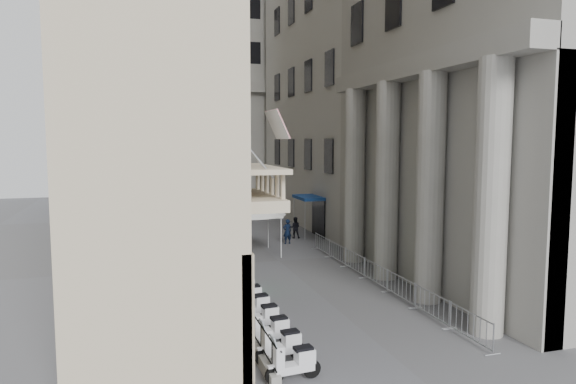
% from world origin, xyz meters
% --- Properties ---
extents(far_building, '(22.00, 10.00, 30.00)m').
position_xyz_m(far_building, '(0.00, 48.00, 15.00)').
color(far_building, '#B1AFA7').
rests_on(far_building, ground).
extents(iron_fence, '(0.30, 28.00, 1.40)m').
position_xyz_m(iron_fence, '(-4.30, 18.00, 0.00)').
color(iron_fence, black).
rests_on(iron_fence, ground).
extents(blue_awning, '(1.60, 3.00, 3.00)m').
position_xyz_m(blue_awning, '(4.15, 26.00, 0.00)').
color(blue_awning, navy).
rests_on(blue_awning, ground).
extents(flag, '(1.00, 1.40, 8.20)m').
position_xyz_m(flag, '(-4.00, 5.00, 0.00)').
color(flag, '#9E0C11').
rests_on(flag, ground).
extents(scooter_0, '(1.45, 0.69, 1.50)m').
position_xyz_m(scooter_0, '(-3.65, 4.44, 0.00)').
color(scooter_0, white).
rests_on(scooter_0, ground).
extents(scooter_1, '(1.45, 0.69, 1.50)m').
position_xyz_m(scooter_1, '(-3.65, 5.79, 0.00)').
color(scooter_1, white).
rests_on(scooter_1, ground).
extents(scooter_2, '(1.45, 0.69, 1.50)m').
position_xyz_m(scooter_2, '(-3.65, 7.15, 0.00)').
color(scooter_2, white).
rests_on(scooter_2, ground).
extents(scooter_3, '(1.45, 0.69, 1.50)m').
position_xyz_m(scooter_3, '(-3.65, 8.50, 0.00)').
color(scooter_3, white).
rests_on(scooter_3, ground).
extents(scooter_4, '(1.45, 0.69, 1.50)m').
position_xyz_m(scooter_4, '(-3.65, 9.85, 0.00)').
color(scooter_4, white).
rests_on(scooter_4, ground).
extents(scooter_5, '(1.45, 0.69, 1.50)m').
position_xyz_m(scooter_5, '(-3.65, 11.21, 0.00)').
color(scooter_5, white).
rests_on(scooter_5, ground).
extents(scooter_6, '(1.45, 0.69, 1.50)m').
position_xyz_m(scooter_6, '(-3.65, 12.56, 0.00)').
color(scooter_6, white).
rests_on(scooter_6, ground).
extents(scooter_7, '(1.45, 0.69, 1.50)m').
position_xyz_m(scooter_7, '(-3.65, 13.92, 0.00)').
color(scooter_7, white).
rests_on(scooter_7, ground).
extents(scooter_8, '(1.45, 0.69, 1.50)m').
position_xyz_m(scooter_8, '(-3.65, 15.27, 0.00)').
color(scooter_8, white).
rests_on(scooter_8, ground).
extents(scooter_9, '(1.45, 0.69, 1.50)m').
position_xyz_m(scooter_9, '(-3.65, 16.62, 0.00)').
color(scooter_9, white).
rests_on(scooter_9, ground).
extents(scooter_10, '(1.45, 0.69, 1.50)m').
position_xyz_m(scooter_10, '(-3.65, 17.98, 0.00)').
color(scooter_10, white).
rests_on(scooter_10, ground).
extents(scooter_11, '(1.45, 0.69, 1.50)m').
position_xyz_m(scooter_11, '(-3.65, 19.33, 0.00)').
color(scooter_11, white).
rests_on(scooter_11, ground).
extents(scooter_12, '(1.45, 0.69, 1.50)m').
position_xyz_m(scooter_12, '(-3.65, 20.68, 0.00)').
color(scooter_12, white).
rests_on(scooter_12, ground).
extents(barrier_0, '(0.60, 2.40, 1.10)m').
position_xyz_m(barrier_0, '(3.20, 5.49, 0.00)').
color(barrier_0, '#AEB0B6').
rests_on(barrier_0, ground).
extents(barrier_1, '(0.60, 2.40, 1.10)m').
position_xyz_m(barrier_1, '(3.20, 7.99, 0.00)').
color(barrier_1, '#AEB0B6').
rests_on(barrier_1, ground).
extents(barrier_2, '(0.60, 2.40, 1.10)m').
position_xyz_m(barrier_2, '(3.20, 10.49, 0.00)').
color(barrier_2, '#AEB0B6').
rests_on(barrier_2, ground).
extents(barrier_3, '(0.60, 2.40, 1.10)m').
position_xyz_m(barrier_3, '(3.20, 12.99, 0.00)').
color(barrier_3, '#AEB0B6').
rests_on(barrier_3, ground).
extents(barrier_4, '(0.60, 2.40, 1.10)m').
position_xyz_m(barrier_4, '(3.20, 15.49, 0.00)').
color(barrier_4, '#AEB0B6').
rests_on(barrier_4, ground).
extents(barrier_5, '(0.60, 2.40, 1.10)m').
position_xyz_m(barrier_5, '(3.20, 17.99, 0.00)').
color(barrier_5, '#AEB0B6').
rests_on(barrier_5, ground).
extents(barrier_6, '(0.60, 2.40, 1.10)m').
position_xyz_m(barrier_6, '(3.20, 20.49, 0.00)').
color(barrier_6, '#AEB0B6').
rests_on(barrier_6, ground).
extents(security_tent, '(4.44, 4.44, 3.61)m').
position_xyz_m(security_tent, '(-1.23, 21.42, 3.02)').
color(security_tent, white).
rests_on(security_tent, ground).
extents(street_lamp, '(2.74, 1.33, 9.00)m').
position_xyz_m(street_lamp, '(-3.85, 25.28, 5.41)').
color(street_lamp, gray).
rests_on(street_lamp, ground).
extents(info_kiosk, '(0.40, 0.87, 1.78)m').
position_xyz_m(info_kiosk, '(-3.24, 13.75, 0.90)').
color(info_kiosk, black).
rests_on(info_kiosk, ground).
extents(pedestrian_a, '(0.69, 0.51, 1.71)m').
position_xyz_m(pedestrian_a, '(1.89, 23.85, 0.86)').
color(pedestrian_a, black).
rests_on(pedestrian_a, ground).
extents(pedestrian_b, '(0.89, 0.78, 1.55)m').
position_xyz_m(pedestrian_b, '(3.00, 25.64, 0.78)').
color(pedestrian_b, black).
rests_on(pedestrian_b, ground).
extents(pedestrian_c, '(1.03, 0.76, 1.94)m').
position_xyz_m(pedestrian_c, '(-1.24, 26.47, 0.97)').
color(pedestrian_c, black).
rests_on(pedestrian_c, ground).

